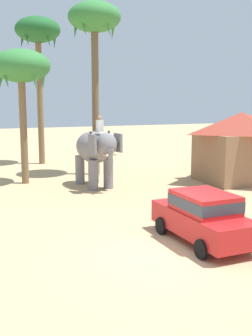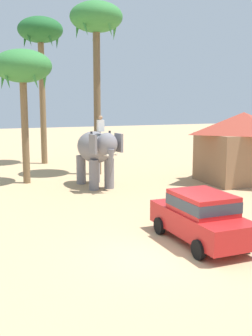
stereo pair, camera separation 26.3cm
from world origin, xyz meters
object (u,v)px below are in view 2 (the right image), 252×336
object	(u,v)px
palm_tree_near_hut	(23,70)
roadside_hut	(242,145)
car_sedan_foreground	(201,215)
palm_tree_behind_elephant	(96,24)
elephant_with_mahout	(96,151)
palm_tree_left_of_road	(41,36)

from	to	relation	value
palm_tree_near_hut	roadside_hut	xyz separation A→B (m)	(11.62, -4.16, -4.20)
car_sedan_foreground	palm_tree_behind_elephant	distance (m)	15.86
elephant_with_mahout	palm_tree_left_of_road	distance (m)	11.94
elephant_with_mahout	palm_tree_behind_elephant	size ratio (longest dim) A/B	0.38
elephant_with_mahout	palm_tree_left_of_road	xyz separation A→B (m)	(-1.06, 9.48, 7.18)
palm_tree_near_hut	roadside_hut	distance (m)	13.04
elephant_with_mahout	roadside_hut	distance (m)	8.41
palm_tree_near_hut	palm_tree_behind_elephant	bearing A→B (deg)	14.55
palm_tree_behind_elephant	palm_tree_left_of_road	bearing A→B (deg)	111.73
palm_tree_left_of_road	palm_tree_near_hut	bearing A→B (deg)	-108.34
elephant_with_mahout	palm_tree_left_of_road	world-z (taller)	palm_tree_left_of_road
car_sedan_foreground	palm_tree_behind_elephant	world-z (taller)	palm_tree_behind_elephant
car_sedan_foreground	palm_tree_left_of_road	size ratio (longest dim) A/B	0.39
roadside_hut	elephant_with_mahout	bearing A→B (deg)	168.43
palm_tree_behind_elephant	roadside_hut	size ratio (longest dim) A/B	2.03
palm_tree_near_hut	elephant_with_mahout	bearing A→B (deg)	-36.25
elephant_with_mahout	palm_tree_near_hut	bearing A→B (deg)	143.75
palm_tree_left_of_road	roadside_hut	world-z (taller)	palm_tree_left_of_road
car_sedan_foreground	palm_tree_behind_elephant	xyz separation A→B (m)	(0.78, 13.52, 8.25)
car_sedan_foreground	palm_tree_behind_elephant	bearing A→B (deg)	86.68
palm_tree_left_of_road	roadside_hut	size ratio (longest dim) A/B	2.03
palm_tree_near_hut	car_sedan_foreground	bearing A→B (deg)	-72.64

